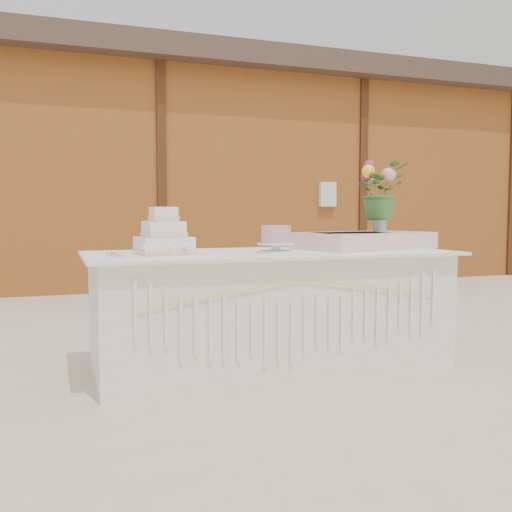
{
  "coord_description": "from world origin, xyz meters",
  "views": [
    {
      "loc": [
        -1.35,
        -3.5,
        1.02
      ],
      "look_at": [
        0.0,
        0.3,
        0.72
      ],
      "focal_mm": 40.0,
      "sensor_mm": 36.0,
      "label": 1
    }
  ],
  "objects": [
    {
      "name": "flower_vase",
      "position": [
        0.9,
        0.12,
        0.96
      ],
      "size": [
        0.1,
        0.1,
        0.13
      ],
      "primitive_type": "cylinder",
      "color": "#B1B1B6",
      "rests_on": "satin_runner"
    },
    {
      "name": "bouquet",
      "position": [
        0.9,
        0.12,
        1.23
      ],
      "size": [
        0.45,
        0.41,
        0.42
      ],
      "primitive_type": "imported",
      "rotation": [
        0.0,
        0.0,
        0.26
      ],
      "color": "#3D702D",
      "rests_on": "flower_vase"
    },
    {
      "name": "barn",
      "position": [
        -0.01,
        5.99,
        1.68
      ],
      "size": [
        12.6,
        4.6,
        3.3
      ],
      "color": "brown",
      "rests_on": "ground"
    },
    {
      "name": "wedding_cake",
      "position": [
        -0.71,
        0.0,
        0.87
      ],
      "size": [
        0.35,
        0.35,
        0.29
      ],
      "rotation": [
        0.0,
        0.0,
        0.09
      ],
      "color": "white",
      "rests_on": "cake_table"
    },
    {
      "name": "satin_runner",
      "position": [
        0.73,
        0.06,
        0.83
      ],
      "size": [
        1.05,
        0.76,
        0.12
      ],
      "primitive_type": "cube",
      "rotation": [
        0.0,
        0.0,
        0.26
      ],
      "color": "beige",
      "rests_on": "cake_table"
    },
    {
      "name": "ground",
      "position": [
        0.0,
        0.0,
        0.0
      ],
      "size": [
        80.0,
        80.0,
        0.0
      ],
      "primitive_type": "plane",
      "color": "beige",
      "rests_on": "ground"
    },
    {
      "name": "loose_flowers",
      "position": [
        -1.01,
        0.03,
        0.78
      ],
      "size": [
        0.24,
        0.38,
        0.02
      ],
      "primitive_type": null,
      "rotation": [
        0.0,
        0.0,
        -0.29
      ],
      "color": "pink",
      "rests_on": "cake_table"
    },
    {
      "name": "cake_table",
      "position": [
        0.0,
        -0.0,
        0.39
      ],
      "size": [
        2.4,
        1.0,
        0.77
      ],
      "color": "white",
      "rests_on": "ground"
    },
    {
      "name": "pink_cake_stand",
      "position": [
        -0.0,
        -0.1,
        0.87
      ],
      "size": [
        0.24,
        0.24,
        0.17
      ],
      "color": "white",
      "rests_on": "cake_table"
    }
  ]
}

